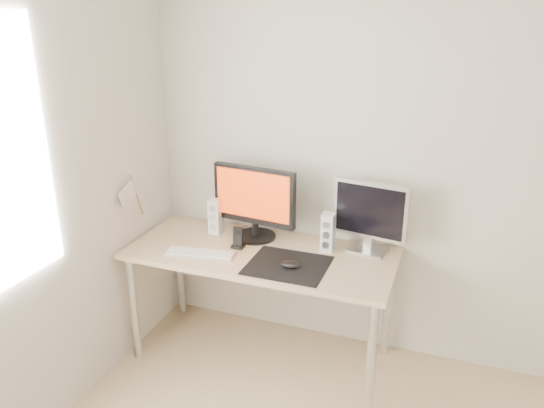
# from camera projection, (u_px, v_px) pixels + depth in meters

# --- Properties ---
(wall_back) EXTENTS (3.50, 0.00, 3.50)m
(wall_back) POSITION_uv_depth(u_px,v_px,m) (435.00, 167.00, 3.02)
(wall_back) COLOR beige
(wall_back) RESTS_ON ground
(mousepad) EXTENTS (0.45, 0.40, 0.00)m
(mousepad) POSITION_uv_depth(u_px,v_px,m) (288.00, 265.00, 3.01)
(mousepad) COLOR black
(mousepad) RESTS_ON desk
(mouse) EXTENTS (0.11, 0.07, 0.04)m
(mouse) POSITION_uv_depth(u_px,v_px,m) (289.00, 264.00, 2.97)
(mouse) COLOR black
(mouse) RESTS_ON mousepad
(desk) EXTENTS (1.60, 0.70, 0.73)m
(desk) POSITION_uv_depth(u_px,v_px,m) (261.00, 263.00, 3.21)
(desk) COLOR #D1B587
(desk) RESTS_ON ground
(main_monitor) EXTENTS (0.55, 0.29, 0.47)m
(main_monitor) POSITION_uv_depth(u_px,v_px,m) (254.00, 200.00, 3.28)
(main_monitor) COLOR black
(main_monitor) RESTS_ON desk
(second_monitor) EXTENTS (0.45, 0.20, 0.43)m
(second_monitor) POSITION_uv_depth(u_px,v_px,m) (370.00, 214.00, 3.10)
(second_monitor) COLOR silver
(second_monitor) RESTS_ON desk
(speaker_left) EXTENTS (0.07, 0.09, 0.23)m
(speaker_left) POSITION_uv_depth(u_px,v_px,m) (216.00, 216.00, 3.41)
(speaker_left) COLOR white
(speaker_left) RESTS_ON desk
(speaker_right) EXTENTS (0.07, 0.09, 0.23)m
(speaker_right) POSITION_uv_depth(u_px,v_px,m) (328.00, 232.00, 3.16)
(speaker_right) COLOR white
(speaker_right) RESTS_ON desk
(keyboard) EXTENTS (0.43, 0.18, 0.02)m
(keyboard) POSITION_uv_depth(u_px,v_px,m) (200.00, 253.00, 3.14)
(keyboard) COLOR silver
(keyboard) RESTS_ON desk
(phone_dock) EXTENTS (0.08, 0.07, 0.14)m
(phone_dock) POSITION_uv_depth(u_px,v_px,m) (238.00, 241.00, 3.22)
(phone_dock) COLOR black
(phone_dock) RESTS_ON desk
(pennant) EXTENTS (0.01, 0.23, 0.29)m
(pennant) POSITION_uv_depth(u_px,v_px,m) (131.00, 194.00, 3.20)
(pennant) COLOR #A57F54
(pennant) RESTS_ON wall_left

